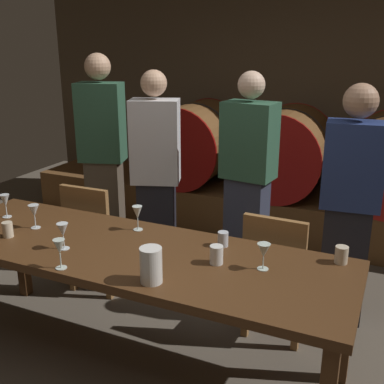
{
  "coord_description": "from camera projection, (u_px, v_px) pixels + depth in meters",
  "views": [
    {
      "loc": [
        1.04,
        -2.0,
        1.91
      ],
      "look_at": [
        -0.16,
        0.66,
        0.96
      ],
      "focal_mm": 43.92,
      "sensor_mm": 36.0,
      "label": 1
    }
  ],
  "objects": [
    {
      "name": "ground_plane",
      "position": [
        170.0,
        383.0,
        2.74
      ],
      "size": [
        7.97,
        7.97,
        0.0
      ],
      "primitive_type": "plane",
      "color": "brown"
    },
    {
      "name": "back_wall",
      "position": [
        300.0,
        92.0,
        4.98
      ],
      "size": [
        6.13,
        0.24,
        2.76
      ],
      "primitive_type": "cube",
      "color": "brown",
      "rests_on": "ground"
    },
    {
      "name": "barrel_shelf",
      "position": [
        280.0,
        211.0,
        4.86
      ],
      "size": [
        5.51,
        0.9,
        0.43
      ],
      "primitive_type": "cube",
      "color": "brown",
      "rests_on": "ground"
    },
    {
      "name": "wine_barrel_left",
      "position": [
        195.0,
        143.0,
        5.04
      ],
      "size": [
        0.85,
        0.91,
        0.85
      ],
      "color": "brown",
      "rests_on": "barrel_shelf"
    },
    {
      "name": "wine_barrel_center",
      "position": [
        286.0,
        151.0,
        4.66
      ],
      "size": [
        0.85,
        0.91,
        0.85
      ],
      "color": "brown",
      "rests_on": "barrel_shelf"
    },
    {
      "name": "dining_table",
      "position": [
        130.0,
        260.0,
        2.72
      ],
      "size": [
        2.55,
        0.82,
        0.76
      ],
      "color": "#4C2D16",
      "rests_on": "ground"
    },
    {
      "name": "chair_left",
      "position": [
        95.0,
        232.0,
        3.63
      ],
      "size": [
        0.41,
        0.41,
        0.88
      ],
      "rotation": [
        0.0,
        0.0,
        3.17
      ],
      "color": "olive",
      "rests_on": "ground"
    },
    {
      "name": "chair_right",
      "position": [
        277.0,
        269.0,
        3.04
      ],
      "size": [
        0.41,
        0.41,
        0.88
      ],
      "rotation": [
        0.0,
        0.0,
        3.11
      ],
      "color": "olive",
      "rests_on": "ground"
    },
    {
      "name": "guest_far_left",
      "position": [
        103.0,
        157.0,
        4.09
      ],
      "size": [
        0.43,
        0.34,
        1.81
      ],
      "rotation": [
        0.0,
        0.0,
        3.44
      ],
      "color": "brown",
      "rests_on": "ground"
    },
    {
      "name": "guest_center_left",
      "position": [
        156.0,
        174.0,
        3.8
      ],
      "size": [
        0.44,
        0.35,
        1.69
      ],
      "rotation": [
        0.0,
        0.0,
        3.49
      ],
      "color": "black",
      "rests_on": "ground"
    },
    {
      "name": "guest_center_right",
      "position": [
        248.0,
        184.0,
        3.53
      ],
      "size": [
        0.41,
        0.28,
        1.7
      ],
      "rotation": [
        0.0,
        0.0,
        3.02
      ],
      "color": "#33384C",
      "rests_on": "ground"
    },
    {
      "name": "guest_far_right",
      "position": [
        349.0,
        206.0,
        3.13
      ],
      "size": [
        0.4,
        0.28,
        1.65
      ],
      "rotation": [
        0.0,
        0.0,
        3.25
      ],
      "color": "black",
      "rests_on": "ground"
    },
    {
      "name": "pitcher",
      "position": [
        151.0,
        265.0,
        2.3
      ],
      "size": [
        0.11,
        0.11,
        0.18
      ],
      "color": "white",
      "rests_on": "dining_table"
    },
    {
      "name": "wine_glass_far_left",
      "position": [
        5.0,
        201.0,
        3.14
      ],
      "size": [
        0.06,
        0.06,
        0.16
      ],
      "color": "white",
      "rests_on": "dining_table"
    },
    {
      "name": "wine_glass_left",
      "position": [
        34.0,
        212.0,
        2.96
      ],
      "size": [
        0.07,
        0.07,
        0.16
      ],
      "color": "white",
      "rests_on": "dining_table"
    },
    {
      "name": "wine_glass_center_left",
      "position": [
        63.0,
        231.0,
        2.66
      ],
      "size": [
        0.07,
        0.07,
        0.16
      ],
      "color": "white",
      "rests_on": "dining_table"
    },
    {
      "name": "wine_glass_center_right",
      "position": [
        59.0,
        248.0,
        2.43
      ],
      "size": [
        0.06,
        0.06,
        0.16
      ],
      "color": "silver",
      "rests_on": "dining_table"
    },
    {
      "name": "wine_glass_right",
      "position": [
        137.0,
        213.0,
        2.93
      ],
      "size": [
        0.06,
        0.06,
        0.16
      ],
      "color": "silver",
      "rests_on": "dining_table"
    },
    {
      "name": "wine_glass_far_right",
      "position": [
        264.0,
        251.0,
        2.43
      ],
      "size": [
        0.07,
        0.07,
        0.14
      ],
      "color": "silver",
      "rests_on": "dining_table"
    },
    {
      "name": "cup_far_left",
      "position": [
        8.0,
        230.0,
        2.85
      ],
      "size": [
        0.06,
        0.06,
        0.09
      ],
      "primitive_type": "cylinder",
      "color": "beige",
      "rests_on": "dining_table"
    },
    {
      "name": "cup_center_left",
      "position": [
        223.0,
        239.0,
        2.72
      ],
      "size": [
        0.06,
        0.06,
        0.09
      ],
      "primitive_type": "cylinder",
      "color": "silver",
      "rests_on": "dining_table"
    },
    {
      "name": "cup_center_right",
      "position": [
        216.0,
        255.0,
        2.5
      ],
      "size": [
        0.07,
        0.07,
        0.1
      ],
      "primitive_type": "cylinder",
      "color": "white",
      "rests_on": "dining_table"
    },
    {
      "name": "cup_far_right",
      "position": [
        341.0,
        255.0,
        2.51
      ],
      "size": [
        0.07,
        0.07,
        0.09
      ],
      "primitive_type": "cylinder",
      "color": "beige",
      "rests_on": "dining_table"
    }
  ]
}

